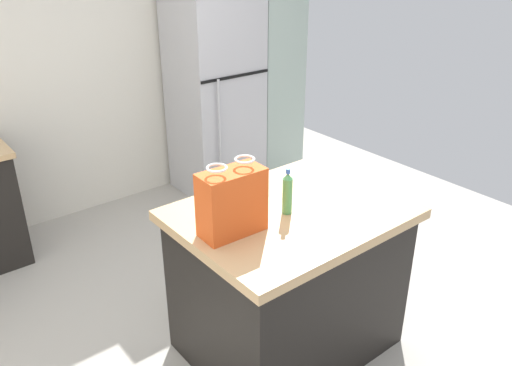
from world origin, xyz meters
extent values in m
plane|color=#ADA89E|center=(0.00, 0.00, 0.00)|extent=(6.20, 6.20, 0.00)
cube|color=silver|center=(0.00, 2.25, 1.26)|extent=(5.17, 0.10, 2.52)
cube|color=black|center=(0.26, -0.26, 0.44)|extent=(1.13, 0.87, 0.88)
cube|color=tan|center=(0.26, -0.26, 0.91)|extent=(1.21, 0.95, 0.06)
cube|color=#B7B7BC|center=(1.22, 1.85, 0.94)|extent=(0.73, 0.64, 1.89)
cube|color=black|center=(1.22, 1.52, 1.17)|extent=(0.72, 0.01, 0.02)
cylinder|color=#B7B7BC|center=(1.02, 1.50, 0.76)|extent=(0.02, 0.02, 0.85)
cube|color=#9EB2A8|center=(1.85, 1.85, 1.10)|extent=(0.48, 0.61, 2.20)
cube|color=#DB511E|center=(-0.13, -0.25, 1.10)|extent=(0.33, 0.17, 0.33)
torus|color=white|center=(-0.21, -0.25, 1.31)|extent=(0.11, 0.11, 0.01)
torus|color=white|center=(-0.05, -0.25, 1.31)|extent=(0.11, 0.11, 0.01)
cube|color=#388E66|center=(0.04, 0.01, 1.00)|extent=(0.17, 0.15, 0.13)
cylinder|color=#4C9956|center=(0.22, -0.27, 1.03)|extent=(0.05, 0.05, 0.20)
cone|color=#4C9956|center=(0.22, -0.27, 1.15)|extent=(0.05, 0.05, 0.03)
cylinder|color=blue|center=(0.22, -0.27, 1.18)|extent=(0.02, 0.02, 0.02)
camera|label=1|loc=(-1.46, -2.10, 2.29)|focal=36.73mm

